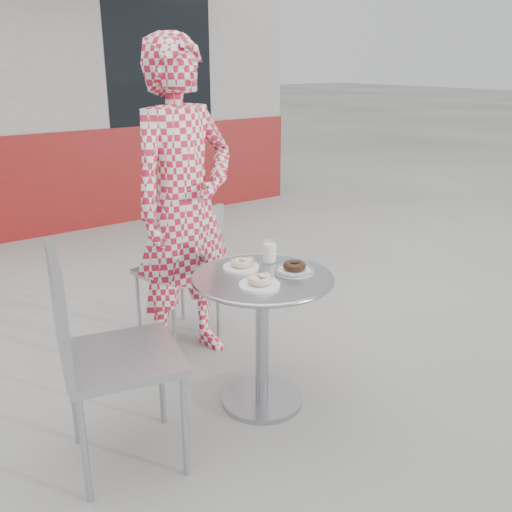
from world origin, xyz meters
TOP-DOWN VIEW (x-y plane):
  - ground at (0.00, 0.00)m, footprint 60.00×60.00m
  - bistro_table at (0.02, -0.01)m, footprint 0.69×0.69m
  - chair_far at (0.05, 0.88)m, footprint 0.48×0.48m
  - chair_left at (-0.72, -0.01)m, footprint 0.57×0.56m
  - seated_person at (-0.01, 0.67)m, footprint 0.72×0.53m
  - plate_far at (0.00, 0.14)m, footprint 0.18×0.18m
  - plate_near at (-0.06, -0.10)m, footprint 0.19×0.19m
  - plate_checker at (0.18, -0.05)m, footprint 0.19×0.19m
  - milk_cup at (0.17, 0.13)m, footprint 0.07×0.07m

SIDE VIEW (x-z plane):
  - ground at x=0.00m, z-range 0.00..0.00m
  - chair_far at x=0.05m, z-range -0.17..0.70m
  - chair_left at x=-0.72m, z-range -0.19..0.79m
  - bistro_table at x=0.02m, z-range 0.18..0.87m
  - plate_checker at x=0.18m, z-range 0.68..0.73m
  - plate_far at x=0.00m, z-range 0.69..0.73m
  - plate_near at x=-0.06m, z-range 0.69..0.74m
  - milk_cup at x=0.17m, z-range 0.69..0.80m
  - seated_person at x=-0.01m, z-range 0.00..1.80m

